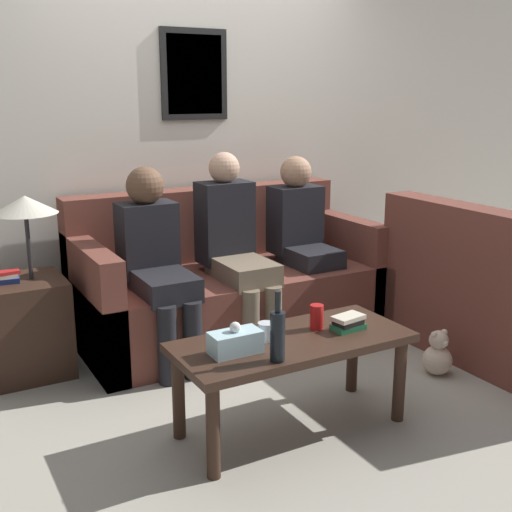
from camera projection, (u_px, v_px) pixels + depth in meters
ground_plane at (267, 360)px, 3.91m from camera, size 16.00×16.00×0.00m
wall_back at (193, 134)px, 4.46m from camera, size 9.00×0.08×2.60m
couch_main at (226, 286)px, 4.29m from camera, size 1.97×0.93×0.95m
coffee_table at (292, 352)px, 3.03m from camera, size 1.13×0.50×0.47m
side_table_with_lamp at (25, 316)px, 3.66m from camera, size 0.46×0.46×1.04m
wine_bottle at (278, 335)px, 2.73m from camera, size 0.07×0.07×0.31m
drinking_glass at (266, 332)px, 2.97m from camera, size 0.08×0.08×0.09m
book_stack at (348, 323)px, 3.11m from camera, size 0.17×0.12×0.07m
soda_can at (317, 317)px, 3.11m from camera, size 0.07×0.07×0.12m
tissue_box at (235, 342)px, 2.83m from camera, size 0.23×0.12×0.15m
person_left at (156, 257)px, 3.77m from camera, size 0.34×0.65×1.16m
person_middle at (234, 243)px, 4.05m from camera, size 0.34×0.65×1.22m
person_right at (304, 235)px, 4.35m from camera, size 0.34×0.57×1.17m
teddy_bear at (438, 355)px, 3.69m from camera, size 0.17×0.17×0.27m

